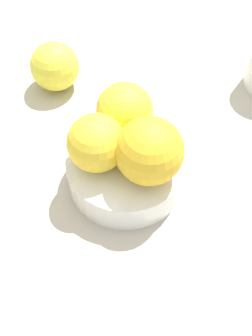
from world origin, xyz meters
TOP-DOWN VIEW (x-y plane):
  - ground_plane at (0.00, 0.00)cm, footprint 110.00×110.00cm
  - fruit_bowl at (0.00, 0.00)cm, footprint 13.33×13.33cm
  - orange_in_bowl_0 at (2.78, 0.75)cm, footprint 7.10×7.10cm
  - orange_in_bowl_1 at (-1.70, -2.53)cm, footprint 6.23×6.23cm
  - orange_in_bowl_2 at (-3.42, 2.60)cm, footprint 6.33×6.33cm
  - orange_loose_0 at (-18.79, 2.88)cm, footprint 6.62×6.62cm

SIDE VIEW (x-z plane):
  - ground_plane at x=0.00cm, z-range -2.00..0.00cm
  - fruit_bowl at x=0.00cm, z-range -0.11..3.93cm
  - orange_loose_0 at x=-18.79cm, z-range 0.00..6.62cm
  - orange_in_bowl_1 at x=-1.70cm, z-range 4.03..10.27cm
  - orange_in_bowl_2 at x=-3.42cm, z-range 4.03..10.36cm
  - orange_in_bowl_0 at x=2.78cm, z-range 4.03..11.13cm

